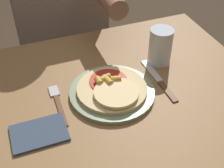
# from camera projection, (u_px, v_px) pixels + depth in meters

# --- Properties ---
(dining_table) EXTENTS (0.98, 0.77, 0.73)m
(dining_table) POSITION_uv_depth(u_px,v_px,m) (110.00, 127.00, 1.01)
(dining_table) COLOR olive
(dining_table) RESTS_ON ground_plane
(plate) EXTENTS (0.26, 0.26, 0.01)m
(plate) POSITION_uv_depth(u_px,v_px,m) (112.00, 92.00, 0.94)
(plate) COLOR gray
(plate) RESTS_ON dining_table
(pizza) EXTENTS (0.21, 0.21, 0.04)m
(pizza) POSITION_uv_depth(u_px,v_px,m) (112.00, 89.00, 0.93)
(pizza) COLOR #E0C689
(pizza) RESTS_ON plate
(fork) EXTENTS (0.03, 0.18, 0.00)m
(fork) POSITION_uv_depth(u_px,v_px,m) (58.00, 102.00, 0.91)
(fork) COLOR brown
(fork) RESTS_ON dining_table
(knife) EXTENTS (0.02, 0.22, 0.00)m
(knife) POSITION_uv_depth(u_px,v_px,m) (159.00, 80.00, 0.99)
(knife) COLOR brown
(knife) RESTS_ON dining_table
(drinking_glass) EXTENTS (0.08, 0.08, 0.13)m
(drinking_glass) POSITION_uv_depth(u_px,v_px,m) (160.00, 47.00, 1.03)
(drinking_glass) COLOR silver
(drinking_glass) RESTS_ON dining_table
(napkin) EXTENTS (0.15, 0.10, 0.01)m
(napkin) POSITION_uv_depth(u_px,v_px,m) (39.00, 133.00, 0.82)
(napkin) COLOR #38475B
(napkin) RESTS_ON dining_table
(person_diner) EXTENTS (0.38, 0.52, 1.22)m
(person_diner) POSITION_uv_depth(u_px,v_px,m) (60.00, 14.00, 1.37)
(person_diner) COLOR #2D2D38
(person_diner) RESTS_ON ground_plane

